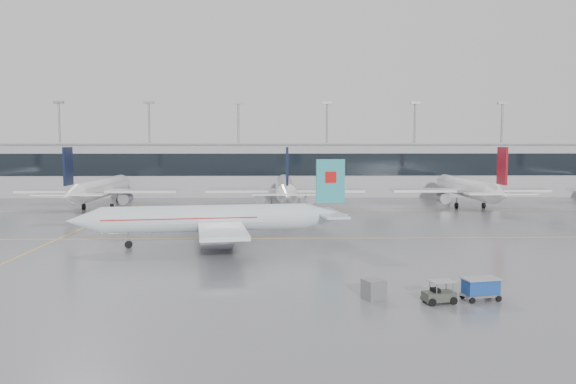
{
  "coord_description": "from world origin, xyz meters",
  "views": [
    {
      "loc": [
        -2.0,
        -72.13,
        12.36
      ],
      "look_at": [
        0.0,
        12.0,
        5.0
      ],
      "focal_mm": 35.0,
      "sensor_mm": 36.0,
      "label": 1
    }
  ],
  "objects_px": {
    "air_canada_jet": "(217,219)",
    "gse_unit": "(374,289)",
    "baggage_tug": "(439,295)",
    "baggage_cart": "(481,287)"
  },
  "relations": [
    {
      "from": "air_canada_jet",
      "to": "baggage_tug",
      "type": "xyz_separation_m",
      "value": [
        19.63,
        -24.9,
        -2.63
      ]
    },
    {
      "from": "gse_unit",
      "to": "baggage_tug",
      "type": "bearing_deg",
      "value": -40.08
    },
    {
      "from": "air_canada_jet",
      "to": "baggage_tug",
      "type": "relative_size",
      "value": 9.21
    },
    {
      "from": "baggage_cart",
      "to": "gse_unit",
      "type": "relative_size",
      "value": 2.01
    },
    {
      "from": "baggage_tug",
      "to": "air_canada_jet",
      "type": "bearing_deg",
      "value": 116.26
    },
    {
      "from": "air_canada_jet",
      "to": "baggage_cart",
      "type": "xyz_separation_m",
      "value": [
        23.15,
        -24.15,
        -2.21
      ]
    },
    {
      "from": "baggage_cart",
      "to": "gse_unit",
      "type": "xyz_separation_m",
      "value": [
        -8.36,
        0.55,
        -0.26
      ]
    },
    {
      "from": "gse_unit",
      "to": "air_canada_jet",
      "type": "bearing_deg",
      "value": 97.02
    },
    {
      "from": "baggage_tug",
      "to": "gse_unit",
      "type": "bearing_deg",
      "value": 152.99
    },
    {
      "from": "air_canada_jet",
      "to": "gse_unit",
      "type": "bearing_deg",
      "value": 113.69
    }
  ]
}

